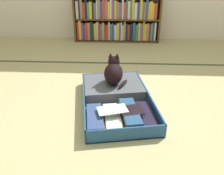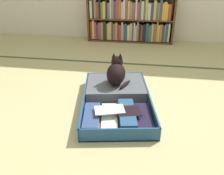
% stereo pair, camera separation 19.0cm
% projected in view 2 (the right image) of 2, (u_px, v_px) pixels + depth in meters
% --- Properties ---
extents(ground_plane, '(10.00, 10.00, 0.00)m').
position_uv_depth(ground_plane, '(121.00, 114.00, 1.99)').
color(ground_plane, tan).
extents(tatami_border, '(4.80, 0.05, 0.00)m').
position_uv_depth(tatami_border, '(132.00, 64.00, 3.04)').
color(tatami_border, '#3F4B2E').
rests_on(tatami_border, ground_plane).
extents(bookshelf, '(1.40, 0.26, 0.74)m').
position_uv_depth(bookshelf, '(130.00, 20.00, 3.83)').
color(bookshelf, '#53381B').
rests_on(bookshelf, ground_plane).
extents(open_suitcase, '(0.75, 1.07, 0.11)m').
position_uv_depth(open_suitcase, '(116.00, 97.00, 2.16)').
color(open_suitcase, navy).
rests_on(open_suitcase, ground_plane).
extents(black_cat, '(0.24, 0.28, 0.29)m').
position_uv_depth(black_cat, '(116.00, 72.00, 2.23)').
color(black_cat, black).
rests_on(black_cat, open_suitcase).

